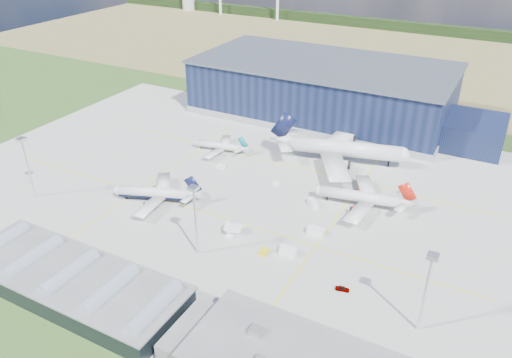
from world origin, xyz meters
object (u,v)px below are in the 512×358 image
at_px(light_mast_center, 195,210).
at_px(gse_tug_b, 264,252).
at_px(gse_van_a, 316,231).
at_px(airliner_red, 360,191).
at_px(airstair, 233,229).
at_px(car_b, 278,333).
at_px(hangar, 328,92).
at_px(car_a, 342,289).
at_px(light_mast_west, 26,158).
at_px(airliner_regional, 218,142).
at_px(airliner_widebody, 345,141).
at_px(airliner_navy, 153,188).
at_px(gse_cart_a, 275,184).
at_px(light_mast_east, 428,281).
at_px(gse_van_c, 288,251).
at_px(gse_van_b, 313,203).
at_px(gse_cart_b, 221,166).

relative_size(light_mast_center, gse_tug_b, 7.30).
bearing_deg(gse_van_a, airliner_red, -17.68).
bearing_deg(airstair, car_b, -21.49).
xyz_separation_m(airliner_red, car_b, (1.56, -66.84, -5.09)).
bearing_deg(hangar, car_a, -66.97).
distance_m(light_mast_west, car_a, 114.93).
height_order(airliner_red, airliner_regional, airliner_red).
bearing_deg(airliner_widebody, airliner_navy, -142.43).
xyz_separation_m(airliner_regional, gse_cart_a, (34.37, -14.91, -3.52)).
relative_size(light_mast_west, light_mast_center, 1.00).
height_order(light_mast_east, airliner_navy, light_mast_east).
height_order(light_mast_center, light_mast_east, same).
xyz_separation_m(hangar, airliner_regional, (-24.86, -61.89, -7.49)).
xyz_separation_m(gse_tug_b, gse_cart_a, (-15.35, 38.95, -0.07)).
relative_size(light_mast_west, airliner_navy, 0.71).
distance_m(airliner_widebody, gse_van_a, 53.93).
bearing_deg(gse_van_c, airliner_regional, 44.21).
distance_m(hangar, airliner_red, 86.61).
height_order(airliner_widebody, gse_van_b, airliner_widebody).
xyz_separation_m(airliner_navy, airliner_regional, (-1.56, 44.91, -1.18)).
relative_size(light_mast_center, gse_van_a, 4.25).
relative_size(light_mast_center, airliner_red, 0.65).
xyz_separation_m(hangar, gse_van_c, (31.22, -112.50, -10.42)).
relative_size(gse_cart_a, airstair, 0.53).
relative_size(light_mast_center, airliner_regional, 0.91).
bearing_deg(airstair, gse_cart_b, 150.53).
distance_m(gse_van_b, airstair, 31.71).
xyz_separation_m(light_mast_west, gse_cart_a, (72.33, 48.00, -14.82)).
xyz_separation_m(light_mast_center, gse_cart_a, (2.33, 48.00, -14.82)).
bearing_deg(light_mast_west, light_mast_center, 0.00).
relative_size(hangar, airstair, 27.31).
height_order(gse_tug_b, car_a, gse_tug_b).
height_order(light_mast_west, gse_van_a, light_mast_west).
distance_m(hangar, car_b, 149.47).
relative_size(gse_van_a, airstair, 1.02).
xyz_separation_m(airliner_widebody, airliner_regional, (-50.03, -15.44, -5.19)).
bearing_deg(gse_van_b, airliner_widebody, 47.43).
bearing_deg(gse_cart_a, gse_van_b, 3.66).
distance_m(light_mast_west, gse_cart_a, 88.06).
distance_m(light_mast_east, airliner_navy, 97.69).
xyz_separation_m(gse_cart_a, airstair, (1.99, -34.37, 1.09)).
relative_size(gse_tug_b, gse_cart_b, 0.99).
height_order(light_mast_east, car_b, light_mast_east).
distance_m(airliner_regional, gse_cart_b, 15.80).
height_order(light_mast_center, car_a, light_mast_center).
distance_m(light_mast_center, airstair, 19.82).
bearing_deg(hangar, gse_tug_b, -77.88).
height_order(airliner_regional, gse_cart_b, airliner_regional).
height_order(light_mast_east, airliner_widebody, light_mast_east).
relative_size(airliner_navy, airliner_regional, 1.29).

